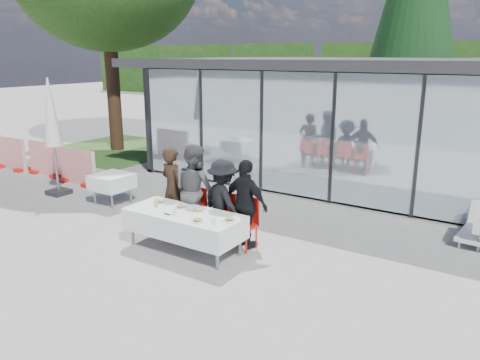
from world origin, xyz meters
name	(u,v)px	position (x,y,z in m)	size (l,w,h in m)	color
ground	(194,251)	(0.00, 0.00, 0.00)	(90.00, 90.00, 0.00)	gray
pavilion	(419,104)	(2.00, 8.16, 2.15)	(14.80, 8.80, 3.44)	gray
treeline	(425,75)	(-2.00, 28.00, 2.20)	(62.50, 2.00, 4.40)	#183711
dining_table	(184,223)	(-0.18, -0.05, 0.54)	(2.26, 0.96, 0.75)	white
diner_a	(173,189)	(-1.09, 0.70, 0.87)	(0.64, 0.64, 1.75)	#2F1F14
diner_chair_a	(173,204)	(-1.09, 0.70, 0.54)	(0.44, 0.44, 0.97)	red
diner_b	(194,190)	(-0.51, 0.70, 0.94)	(0.91, 0.91, 1.87)	#515151
diner_chair_b	(195,209)	(-0.51, 0.70, 0.54)	(0.44, 0.44, 0.97)	red
diner_c	(223,201)	(0.18, 0.70, 0.82)	(1.06, 1.06, 1.63)	black
diner_chair_c	(223,215)	(0.18, 0.70, 0.54)	(0.44, 0.44, 0.97)	red
diner_d	(246,204)	(0.70, 0.70, 0.85)	(1.00, 1.00, 1.70)	black
diner_chair_d	(246,220)	(0.70, 0.70, 0.54)	(0.44, 0.44, 0.97)	red
plate_a	(160,201)	(-0.93, 0.13, 0.78)	(0.26, 0.26, 0.07)	silver
plate_b	(181,207)	(-0.38, 0.11, 0.78)	(0.26, 0.26, 0.07)	silver
plate_c	(198,210)	(0.03, 0.13, 0.78)	(0.26, 0.26, 0.07)	silver
plate_d	(230,219)	(0.79, 0.02, 0.78)	(0.26, 0.26, 0.07)	silver
plate_extra	(197,220)	(0.34, -0.31, 0.78)	(0.26, 0.26, 0.07)	silver
juice_bottle	(156,202)	(-0.83, -0.08, 0.83)	(0.06, 0.06, 0.16)	#9CC652
drinking_glasses	(194,217)	(0.24, -0.27, 0.80)	(0.90, 0.13, 0.10)	silver
folded_eyeglasses	(167,214)	(-0.34, -0.32, 0.76)	(0.14, 0.03, 0.01)	black
spare_table_left	(112,182)	(-3.47, 1.20, 0.55)	(0.86, 0.86, 0.74)	white
market_umbrella	(51,120)	(-5.27, 0.97, 1.96)	(0.50, 0.50, 3.00)	black
grass_patch	(118,149)	(-8.50, 6.00, 0.01)	(5.00, 5.00, 0.02)	#385926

